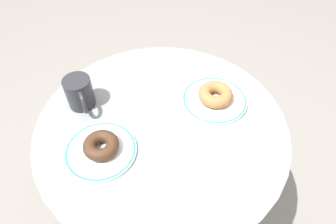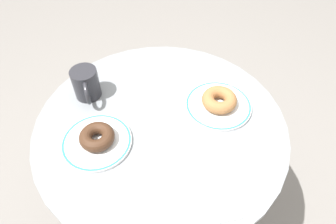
{
  "view_description": "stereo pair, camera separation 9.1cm",
  "coord_description": "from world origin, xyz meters",
  "px_view_note": "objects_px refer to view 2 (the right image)",
  "views": [
    {
      "loc": [
        -0.15,
        -0.56,
        1.44
      ],
      "look_at": [
        0.02,
        0.01,
        0.76
      ],
      "focal_mm": 32.11,
      "sensor_mm": 36.0,
      "label": 1
    },
    {
      "loc": [
        -0.07,
        -0.58,
        1.44
      ],
      "look_at": [
        0.02,
        0.01,
        0.76
      ],
      "focal_mm": 32.11,
      "sensor_mm": 36.0,
      "label": 2
    }
  ],
  "objects_px": {
    "coffee_mug": "(86,84)",
    "donut_cinnamon": "(219,100)",
    "plate_right": "(218,105)",
    "donut_chocolate": "(97,137)",
    "paper_napkin": "(207,201)",
    "cafe_table": "(162,158)",
    "plate_left": "(97,142)"
  },
  "relations": [
    {
      "from": "plate_right",
      "to": "paper_napkin",
      "type": "xyz_separation_m",
      "value": [
        -0.11,
        -0.31,
        -0.0
      ]
    },
    {
      "from": "donut_chocolate",
      "to": "donut_cinnamon",
      "type": "distance_m",
      "value": 0.39
    },
    {
      "from": "plate_left",
      "to": "coffee_mug",
      "type": "height_order",
      "value": "coffee_mug"
    },
    {
      "from": "plate_right",
      "to": "donut_chocolate",
      "type": "distance_m",
      "value": 0.39
    },
    {
      "from": "paper_napkin",
      "to": "donut_chocolate",
      "type": "bearing_deg",
      "value": 140.28
    },
    {
      "from": "cafe_table",
      "to": "coffee_mug",
      "type": "height_order",
      "value": "coffee_mug"
    },
    {
      "from": "donut_cinnamon",
      "to": "coffee_mug",
      "type": "xyz_separation_m",
      "value": [
        -0.41,
        0.11,
        0.02
      ]
    },
    {
      "from": "plate_left",
      "to": "donut_cinnamon",
      "type": "xyz_separation_m",
      "value": [
        0.38,
        0.09,
        0.03
      ]
    },
    {
      "from": "donut_chocolate",
      "to": "coffee_mug",
      "type": "relative_size",
      "value": 0.78
    },
    {
      "from": "coffee_mug",
      "to": "plate_right",
      "type": "bearing_deg",
      "value": -15.59
    },
    {
      "from": "plate_left",
      "to": "donut_chocolate",
      "type": "height_order",
      "value": "donut_chocolate"
    },
    {
      "from": "donut_cinnamon",
      "to": "paper_napkin",
      "type": "relative_size",
      "value": 0.78
    },
    {
      "from": "plate_left",
      "to": "donut_chocolate",
      "type": "xyz_separation_m",
      "value": [
        0.0,
        -0.0,
        0.02
      ]
    },
    {
      "from": "paper_napkin",
      "to": "plate_left",
      "type": "bearing_deg",
      "value": 140.69
    },
    {
      "from": "plate_right",
      "to": "paper_napkin",
      "type": "relative_size",
      "value": 1.49
    },
    {
      "from": "cafe_table",
      "to": "plate_left",
      "type": "bearing_deg",
      "value": -166.75
    },
    {
      "from": "cafe_table",
      "to": "plate_right",
      "type": "xyz_separation_m",
      "value": [
        0.19,
        0.04,
        0.2
      ]
    },
    {
      "from": "donut_cinnamon",
      "to": "paper_napkin",
      "type": "xyz_separation_m",
      "value": [
        -0.11,
        -0.31,
        -0.03
      ]
    },
    {
      "from": "donut_chocolate",
      "to": "donut_cinnamon",
      "type": "height_order",
      "value": "donut_cinnamon"
    },
    {
      "from": "plate_right",
      "to": "donut_cinnamon",
      "type": "bearing_deg",
      "value": 0.0
    },
    {
      "from": "plate_left",
      "to": "coffee_mug",
      "type": "bearing_deg",
      "value": 97.56
    },
    {
      "from": "donut_chocolate",
      "to": "donut_cinnamon",
      "type": "xyz_separation_m",
      "value": [
        0.38,
        0.09,
        0.0
      ]
    },
    {
      "from": "plate_left",
      "to": "plate_right",
      "type": "distance_m",
      "value": 0.39
    },
    {
      "from": "coffee_mug",
      "to": "donut_cinnamon",
      "type": "bearing_deg",
      "value": -15.59
    },
    {
      "from": "plate_left",
      "to": "donut_cinnamon",
      "type": "relative_size",
      "value": 1.83
    },
    {
      "from": "donut_chocolate",
      "to": "coffee_mug",
      "type": "height_order",
      "value": "coffee_mug"
    },
    {
      "from": "plate_right",
      "to": "paper_napkin",
      "type": "bearing_deg",
      "value": -109.97
    },
    {
      "from": "cafe_table",
      "to": "donut_cinnamon",
      "type": "xyz_separation_m",
      "value": [
        0.19,
        0.04,
        0.23
      ]
    },
    {
      "from": "plate_left",
      "to": "plate_right",
      "type": "relative_size",
      "value": 0.96
    },
    {
      "from": "coffee_mug",
      "to": "plate_left",
      "type": "bearing_deg",
      "value": -82.44
    },
    {
      "from": "donut_chocolate",
      "to": "donut_cinnamon",
      "type": "relative_size",
      "value": 0.91
    },
    {
      "from": "cafe_table",
      "to": "paper_napkin",
      "type": "relative_size",
      "value": 5.46
    }
  ]
}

